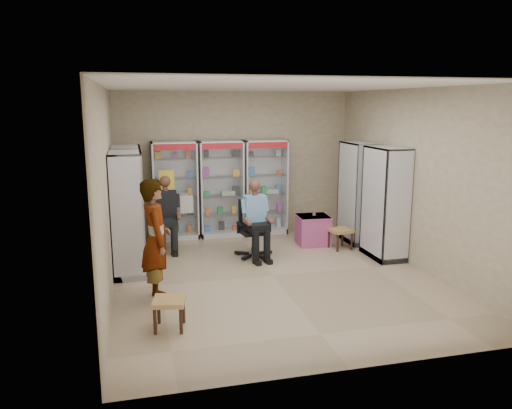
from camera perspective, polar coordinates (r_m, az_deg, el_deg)
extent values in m
plane|color=tan|center=(8.19, 1.88, -8.15)|extent=(6.00, 6.00, 0.00)
cube|color=#BDAD8C|center=(10.70, -2.45, 4.77)|extent=(5.00, 0.02, 3.00)
cube|color=#BDAD8C|center=(5.05, 11.30, -3.06)|extent=(5.00, 0.02, 3.00)
cube|color=#BDAD8C|center=(7.53, -16.68, 1.45)|extent=(0.02, 6.00, 3.00)
cube|color=#BDAD8C|center=(8.82, 17.79, 2.79)|extent=(0.02, 6.00, 3.00)
cube|color=silver|center=(7.71, 2.03, 13.34)|extent=(5.00, 6.00, 0.02)
cube|color=#A1A3A8|center=(10.33, -9.22, 1.58)|extent=(0.90, 0.50, 2.00)
cube|color=#ACAEB4|center=(10.44, -4.02, 1.81)|extent=(0.90, 0.50, 2.00)
cube|color=#A3A6AA|center=(10.65, 1.03, 2.02)|extent=(0.90, 0.50, 2.00)
cube|color=silver|center=(10.16, 11.62, 1.33)|extent=(0.90, 0.50, 2.00)
cube|color=silver|center=(9.20, 14.55, 0.14)|extent=(0.90, 0.50, 2.00)
cube|color=#ADAFB4|center=(9.38, -14.40, 0.37)|extent=(0.90, 0.50, 2.00)
cube|color=#A6AAAE|center=(8.30, -14.42, -1.05)|extent=(0.90, 0.50, 2.00)
cube|color=black|center=(9.70, -10.22, -2.29)|extent=(0.42, 0.42, 0.94)
cube|color=black|center=(9.05, -0.29, -2.76)|extent=(0.63, 0.63, 1.04)
cube|color=#A54286|center=(9.95, 6.52, -2.91)|extent=(0.65, 0.63, 0.58)
cylinder|color=#511C06|center=(9.90, 6.67, -0.98)|extent=(0.07, 0.07, 0.09)
cube|color=#AC7A48|center=(9.74, 9.59, -3.88)|extent=(0.46, 0.46, 0.39)
cube|color=#92623D|center=(6.40, -9.85, -12.20)|extent=(0.46, 0.46, 0.39)
imported|color=gray|center=(7.12, -11.37, -4.04)|extent=(0.46, 0.66, 1.74)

